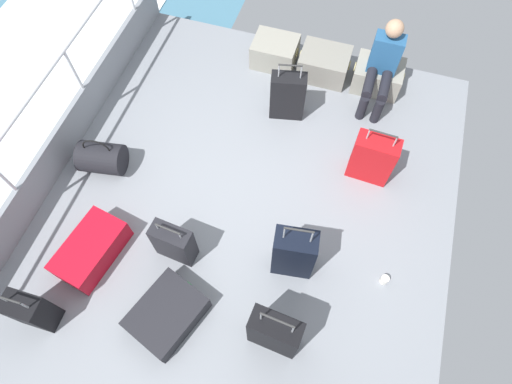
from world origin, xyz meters
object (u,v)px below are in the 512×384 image
at_px(paper_cup, 384,280).
at_px(suitcase_7, 275,332).
at_px(suitcase_1, 288,96).
at_px(cargo_crate_2, 378,76).
at_px(passenger_seated, 383,64).
at_px(suitcase_6, 167,314).
at_px(cargo_crate_0, 275,52).
at_px(suitcase_2, 32,311).
at_px(suitcase_5, 294,253).
at_px(suitcase_0, 372,159).
at_px(duffel_bag, 102,158).
at_px(cargo_crate_1, 324,64).
at_px(suitcase_4, 174,243).
at_px(suitcase_8, 91,250).

bearing_deg(paper_cup, suitcase_7, -136.11).
bearing_deg(suitcase_1, cargo_crate_2, 38.69).
xyz_separation_m(passenger_seated, suitcase_6, (-1.38, -3.31, -0.42)).
bearing_deg(cargo_crate_2, cargo_crate_0, 179.23).
distance_m(suitcase_2, suitcase_6, 1.21).
bearing_deg(cargo_crate_0, suitcase_6, -90.66).
xyz_separation_m(suitcase_5, paper_cup, (0.92, 0.11, -0.31)).
height_order(suitcase_0, paper_cup, suitcase_0).
bearing_deg(cargo_crate_2, suitcase_6, -111.61).
relative_size(cargo_crate_0, duffel_bag, 1.11).
bearing_deg(passenger_seated, suitcase_5, -99.09).
bearing_deg(passenger_seated, suitcase_0, -83.25).
bearing_deg(passenger_seated, cargo_crate_1, 165.59).
distance_m(suitcase_4, suitcase_8, 0.86).
bearing_deg(suitcase_8, suitcase_1, 59.58).
distance_m(suitcase_5, suitcase_6, 1.32).
distance_m(cargo_crate_1, suitcase_5, 2.66).
distance_m(suitcase_6, suitcase_7, 1.05).
xyz_separation_m(cargo_crate_2, suitcase_6, (-1.38, -3.49, -0.06)).
distance_m(cargo_crate_0, suitcase_5, 2.83).
relative_size(passenger_seated, suitcase_0, 1.35).
xyz_separation_m(suitcase_6, suitcase_7, (1.02, 0.10, 0.22)).
bearing_deg(suitcase_7, suitcase_0, 76.26).
bearing_deg(suitcase_4, suitcase_6, -75.52).
bearing_deg(suitcase_8, passenger_seated, 51.51).
bearing_deg(suitcase_2, suitcase_8, 75.99).
distance_m(cargo_crate_2, suitcase_5, 2.67).
relative_size(cargo_crate_0, cargo_crate_2, 0.96).
distance_m(suitcase_4, suitcase_7, 1.30).
xyz_separation_m(suitcase_2, paper_cup, (3.06, 1.32, -0.21)).
xyz_separation_m(suitcase_6, paper_cup, (1.91, 0.96, -0.06)).
xyz_separation_m(cargo_crate_1, passenger_seated, (0.68, -0.18, 0.37)).
distance_m(passenger_seated, duffel_bag, 3.37).
relative_size(suitcase_4, suitcase_5, 0.67).
distance_m(passenger_seated, suitcase_2, 4.46).
relative_size(cargo_crate_0, suitcase_4, 0.96).
xyz_separation_m(suitcase_0, paper_cup, (0.39, -1.19, -0.26)).
bearing_deg(suitcase_0, suitcase_5, -112.12).
xyz_separation_m(duffel_bag, paper_cup, (3.25, -0.40, -0.13)).
bearing_deg(duffel_bag, suitcase_5, -12.32).
xyz_separation_m(cargo_crate_0, suitcase_0, (1.48, -1.35, 0.14)).
xyz_separation_m(suitcase_8, paper_cup, (2.88, 0.61, -0.09)).
relative_size(cargo_crate_0, suitcase_0, 0.77).
bearing_deg(suitcase_6, suitcase_7, 5.78).
xyz_separation_m(suitcase_4, paper_cup, (2.07, 0.33, -0.21)).
relative_size(cargo_crate_2, suitcase_5, 0.67).
relative_size(suitcase_0, suitcase_5, 0.84).
height_order(cargo_crate_0, suitcase_8, cargo_crate_0).
bearing_deg(suitcase_6, suitcase_2, -162.58).
relative_size(suitcase_8, duffel_bag, 1.52).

